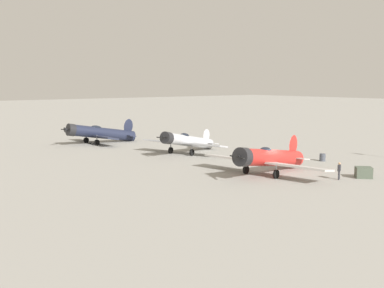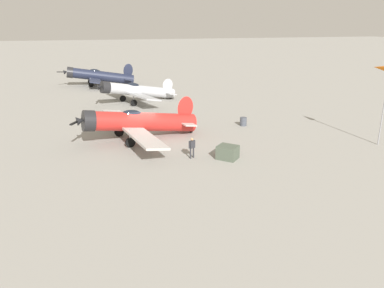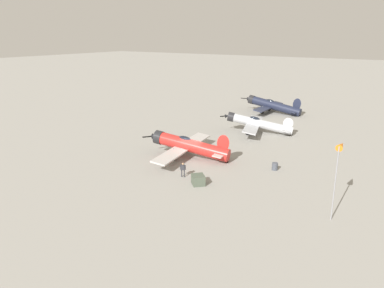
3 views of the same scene
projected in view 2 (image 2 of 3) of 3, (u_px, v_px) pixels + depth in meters
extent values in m
plane|color=gray|center=(144.00, 139.00, 32.43)|extent=(400.00, 400.00, 0.00)
cylinder|color=red|center=(143.00, 122.00, 31.96)|extent=(3.08, 9.73, 2.79)
cylinder|color=#232326|center=(89.00, 121.00, 29.90)|extent=(1.86, 1.37, 1.81)
cone|color=#232326|center=(80.00, 121.00, 29.61)|extent=(0.80, 0.74, 0.78)
cube|color=black|center=(78.00, 121.00, 29.55)|extent=(2.98, 1.31, 0.32)
ellipsoid|color=black|center=(132.00, 114.00, 31.32)|extent=(1.03, 1.87, 0.89)
cube|color=#BCB7B2|center=(130.00, 127.00, 31.58)|extent=(13.43, 3.89, 0.41)
ellipsoid|color=red|center=(185.00, 108.00, 33.34)|extent=(0.40, 1.75, 2.24)
cube|color=#BCB7B2|center=(183.00, 122.00, 33.64)|extent=(3.53, 1.63, 0.24)
cylinder|color=#999BA0|center=(130.00, 136.00, 29.99)|extent=(0.14, 0.14, 1.08)
cylinder|color=black|center=(130.00, 143.00, 30.15)|extent=(0.32, 0.82, 0.80)
cylinder|color=#999BA0|center=(119.00, 126.00, 32.88)|extent=(0.14, 0.14, 1.08)
cylinder|color=black|center=(119.00, 132.00, 33.05)|extent=(0.32, 0.82, 0.80)
cylinder|color=black|center=(191.00, 131.00, 34.26)|extent=(0.14, 0.29, 0.28)
cylinder|color=#B7BABF|center=(140.00, 91.00, 46.85)|extent=(4.21, 9.57, 2.98)
cylinder|color=#232326|center=(105.00, 87.00, 44.13)|extent=(1.69, 1.52, 1.55)
cone|color=#232326|center=(100.00, 87.00, 43.74)|extent=(0.76, 0.80, 0.68)
cube|color=black|center=(99.00, 87.00, 43.66)|extent=(2.87, 0.62, 0.36)
ellipsoid|color=black|center=(133.00, 85.00, 46.11)|extent=(1.27, 1.94, 0.97)
cube|color=#ADAFB5|center=(132.00, 93.00, 46.28)|extent=(11.29, 5.30, 0.52)
ellipsoid|color=#B7BABF|center=(168.00, 85.00, 48.91)|extent=(0.66, 1.71, 1.85)
cube|color=#ADAFB5|center=(167.00, 93.00, 49.10)|extent=(3.57, 2.09, 0.29)
cylinder|color=#999BA0|center=(134.00, 98.00, 44.86)|extent=(0.14, 0.14, 1.16)
cylinder|color=black|center=(134.00, 103.00, 45.04)|extent=(0.44, 0.82, 0.80)
cylinder|color=#999BA0|center=(123.00, 94.00, 47.30)|extent=(0.14, 0.14, 1.16)
cylinder|color=black|center=(123.00, 99.00, 47.48)|extent=(0.44, 0.82, 0.80)
cylinder|color=black|center=(172.00, 97.00, 49.74)|extent=(0.18, 0.30, 0.28)
cylinder|color=#1E2338|center=(102.00, 76.00, 59.82)|extent=(1.66, 10.15, 3.11)
cylinder|color=#232326|center=(70.00, 72.00, 58.32)|extent=(1.70, 1.17, 1.81)
cone|color=#232326|center=(65.00, 72.00, 58.11)|extent=(0.71, 0.66, 0.78)
cube|color=black|center=(64.00, 72.00, 58.07)|extent=(2.22, 2.18, 0.44)
ellipsoid|color=black|center=(95.00, 71.00, 59.30)|extent=(0.78, 1.79, 0.94)
cube|color=#282D42|center=(94.00, 78.00, 59.58)|extent=(10.72, 1.80, 0.44)
ellipsoid|color=#1E2338|center=(128.00, 71.00, 60.70)|extent=(0.14, 1.83, 2.41)
cube|color=#282D42|center=(127.00, 79.00, 61.04)|extent=(3.41, 1.13, 0.27)
cylinder|color=#999BA0|center=(91.00, 81.00, 57.96)|extent=(0.14, 0.14, 1.04)
cylinder|color=black|center=(91.00, 85.00, 58.13)|extent=(0.21, 0.80, 0.80)
cylinder|color=#999BA0|center=(90.00, 78.00, 61.04)|extent=(0.14, 0.14, 1.04)
cylinder|color=black|center=(90.00, 82.00, 61.20)|extent=(0.21, 0.80, 0.80)
cylinder|color=black|center=(132.00, 83.00, 61.48)|extent=(0.10, 0.28, 0.28)
cylinder|color=#2D2D33|center=(191.00, 153.00, 27.66)|extent=(0.11, 0.11, 0.79)
cylinder|color=#2D2D33|center=(193.00, 153.00, 27.83)|extent=(0.11, 0.11, 0.79)
cube|color=#2D2D33|center=(192.00, 144.00, 27.53)|extent=(0.36, 0.48, 0.56)
sphere|color=tan|center=(192.00, 139.00, 27.41)|extent=(0.21, 0.21, 0.21)
cylinder|color=#2D2D33|center=(189.00, 145.00, 27.37)|extent=(0.09, 0.09, 0.53)
cylinder|color=#2D2D33|center=(195.00, 144.00, 27.69)|extent=(0.09, 0.09, 0.53)
cube|color=#4C5647|center=(228.00, 152.00, 27.57)|extent=(1.87, 1.86, 1.00)
cylinder|color=#474C56|center=(243.00, 122.00, 36.47)|extent=(0.65, 0.65, 0.83)
torus|color=#474C56|center=(243.00, 120.00, 36.42)|extent=(0.69, 0.69, 0.04)
torus|color=#474C56|center=(243.00, 123.00, 36.53)|extent=(0.69, 0.69, 0.04)
cylinder|color=gray|center=(384.00, 107.00, 29.98)|extent=(0.10, 0.10, 6.30)
cone|color=orange|center=(382.00, 68.00, 29.80)|extent=(1.68, 0.62, 0.56)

